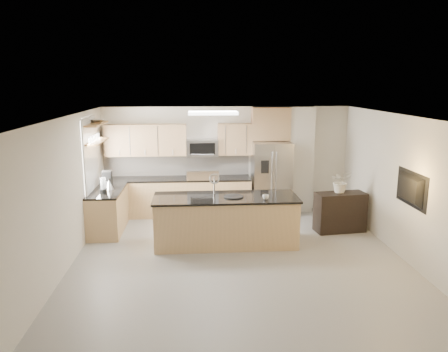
{
  "coord_description": "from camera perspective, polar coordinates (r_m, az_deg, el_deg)",
  "views": [
    {
      "loc": [
        -0.78,
        -7.36,
        3.17
      ],
      "look_at": [
        -0.19,
        1.3,
        1.3
      ],
      "focal_mm": 35.0,
      "sensor_mm": 36.0,
      "label": 1
    }
  ],
  "objects": [
    {
      "name": "coffee_maker",
      "position": [
        9.83,
        -15.02,
        -0.48
      ],
      "size": [
        0.21,
        0.25,
        0.36
      ],
      "color": "black",
      "rests_on": "left_counter"
    },
    {
      "name": "wall_left",
      "position": [
        7.91,
        -20.06,
        -2.29
      ],
      "size": [
        0.02,
        6.5,
        2.6
      ],
      "primitive_type": "cube",
      "color": "beige",
      "rests_on": "floor"
    },
    {
      "name": "wall_back",
      "position": [
        10.8,
        0.32,
        2.16
      ],
      "size": [
        6.0,
        0.02,
        2.6
      ],
      "primitive_type": "cube",
      "color": "beige",
      "rests_on": "floor"
    },
    {
      "name": "television",
      "position": [
        8.26,
        22.78,
        -1.56
      ],
      "size": [
        0.14,
        1.08,
        0.62
      ],
      "primitive_type": "imported",
      "rotation": [
        0.0,
        0.0,
        1.57
      ],
      "color": "black",
      "rests_on": "wall_right"
    },
    {
      "name": "range",
      "position": [
        10.63,
        -2.78,
        -2.58
      ],
      "size": [
        0.76,
        0.64,
        1.14
      ],
      "color": "black",
      "rests_on": "floor"
    },
    {
      "name": "refrigerator",
      "position": [
        10.65,
        6.17,
        -0.3
      ],
      "size": [
        0.92,
        0.78,
        1.78
      ],
      "color": "#A7A7A9",
      "rests_on": "floor"
    },
    {
      "name": "upper_cabinets",
      "position": [
        10.55,
        -6.71,
        4.72
      ],
      "size": [
        3.5,
        0.33,
        0.75
      ],
      "color": "tan",
      "rests_on": "wall_back"
    },
    {
      "name": "platter",
      "position": [
        8.52,
        1.25,
        -2.7
      ],
      "size": [
        0.47,
        0.47,
        0.02
      ],
      "primitive_type": "cylinder",
      "rotation": [
        0.0,
        0.0,
        0.25
      ],
      "color": "black",
      "rests_on": "island"
    },
    {
      "name": "back_counter",
      "position": [
        10.65,
        -6.15,
        -2.61
      ],
      "size": [
        3.55,
        0.66,
        1.44
      ],
      "color": "tan",
      "rests_on": "floor"
    },
    {
      "name": "bowl",
      "position": [
        9.72,
        -16.29,
        6.99
      ],
      "size": [
        0.43,
        0.43,
        0.09
      ],
      "primitive_type": "imported",
      "rotation": [
        0.0,
        0.0,
        0.25
      ],
      "color": "#A7A7A9",
      "rests_on": "shelf_upper"
    },
    {
      "name": "ceiling",
      "position": [
        7.43,
        2.19,
        7.72
      ],
      "size": [
        6.0,
        6.5,
        0.02
      ],
      "primitive_type": "cube",
      "color": "silver",
      "rests_on": "wall_back"
    },
    {
      "name": "left_counter",
      "position": [
        9.79,
        -14.92,
        -4.36
      ],
      "size": [
        0.66,
        1.5,
        0.92
      ],
      "color": "tan",
      "rests_on": "floor"
    },
    {
      "name": "partition_column",
      "position": [
        10.94,
        9.94,
        2.11
      ],
      "size": [
        0.6,
        0.3,
        2.6
      ],
      "primitive_type": "cube",
      "color": "beige",
      "rests_on": "floor"
    },
    {
      "name": "shelf_lower",
      "position": [
        9.62,
        -16.32,
        4.36
      ],
      "size": [
        0.3,
        1.2,
        0.04
      ],
      "primitive_type": "cube",
      "color": "olive",
      "rests_on": "wall_left"
    },
    {
      "name": "flower_vase",
      "position": [
        9.64,
        15.03,
        0.04
      ],
      "size": [
        0.75,
        0.68,
        0.74
      ],
      "primitive_type": "imported",
      "rotation": [
        0.0,
        0.0,
        0.17
      ],
      "color": "beige",
      "rests_on": "credenza"
    },
    {
      "name": "shelf_upper",
      "position": [
        9.58,
        -16.45,
        6.55
      ],
      "size": [
        0.3,
        1.2,
        0.04
      ],
      "primitive_type": "cube",
      "color": "olive",
      "rests_on": "wall_left"
    },
    {
      "name": "ceiling_fixture",
      "position": [
        8.99,
        -1.46,
        8.24
      ],
      "size": [
        1.0,
        0.5,
        0.06
      ],
      "primitive_type": "cube",
      "color": "white",
      "rests_on": "ceiling"
    },
    {
      "name": "microwave",
      "position": [
        10.52,
        -2.86,
        3.7
      ],
      "size": [
        0.76,
        0.4,
        0.4
      ],
      "color": "#A7A7A9",
      "rests_on": "upper_cabinets"
    },
    {
      "name": "floor",
      "position": [
        8.05,
        2.04,
        -11.05
      ],
      "size": [
        6.5,
        6.5,
        0.0
      ],
      "primitive_type": "plane",
      "color": "gray",
      "rests_on": "ground"
    },
    {
      "name": "kettle",
      "position": [
        9.67,
        -14.78,
        -1.08
      ],
      "size": [
        0.19,
        0.19,
        0.24
      ],
      "color": "#A7A7A9",
      "rests_on": "left_counter"
    },
    {
      "name": "window",
      "position": [
        9.59,
        -17.08,
        2.48
      ],
      "size": [
        0.04,
        1.15,
        1.65
      ],
      "color": "white",
      "rests_on": "wall_left"
    },
    {
      "name": "wall_front",
      "position": [
        4.59,
        6.42,
        -12.02
      ],
      "size": [
        6.0,
        0.02,
        2.6
      ],
      "primitive_type": "cube",
      "color": "beige",
      "rests_on": "floor"
    },
    {
      "name": "wall_right",
      "position": [
        8.49,
        22.71,
        -1.56
      ],
      "size": [
        0.02,
        6.5,
        2.6
      ],
      "primitive_type": "cube",
      "color": "beige",
      "rests_on": "floor"
    },
    {
      "name": "cup",
      "position": [
        8.39,
        5.47,
        -2.74
      ],
      "size": [
        0.13,
        0.13,
        0.09
      ],
      "primitive_type": "imported",
      "rotation": [
        0.0,
        0.0,
        -0.08
      ],
      "color": "silver",
      "rests_on": "island"
    },
    {
      "name": "blender",
      "position": [
        9.33,
        -15.49,
        -1.35
      ],
      "size": [
        0.14,
        0.14,
        0.33
      ],
      "color": "black",
      "rests_on": "left_counter"
    },
    {
      "name": "island",
      "position": [
        8.7,
        0.21,
        -5.81
      ],
      "size": [
        2.84,
        1.03,
        1.4
      ],
      "rotation": [
        0.0,
        0.0,
        0.01
      ],
      "color": "tan",
      "rests_on": "floor"
    },
    {
      "name": "credenza",
      "position": [
        9.79,
        14.92,
        -4.57
      ],
      "size": [
        1.11,
        0.58,
        0.85
      ],
      "primitive_type": "cube",
      "rotation": [
        0.0,
        0.0,
        0.13
      ],
      "color": "black",
      "rests_on": "floor"
    }
  ]
}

